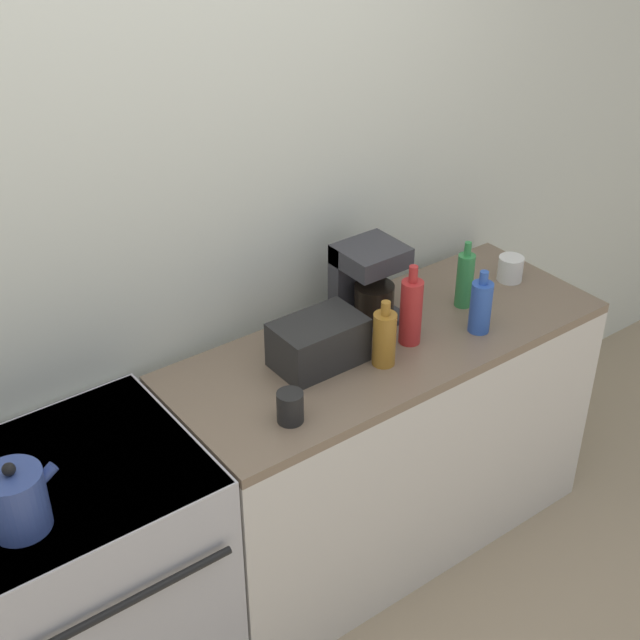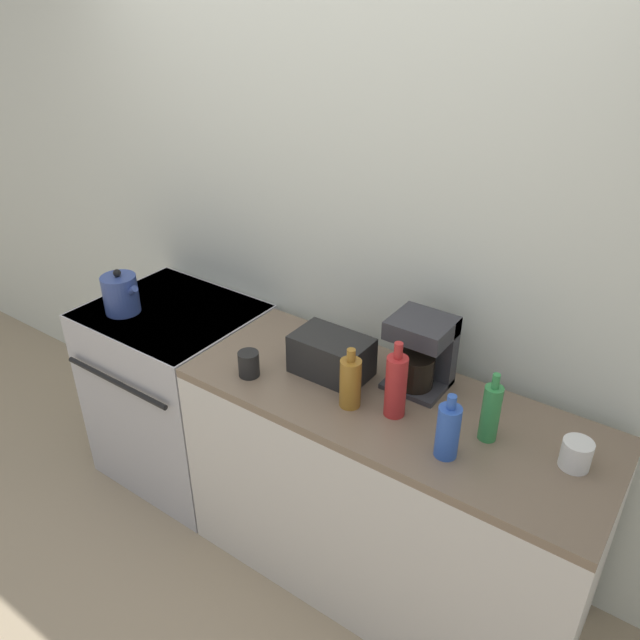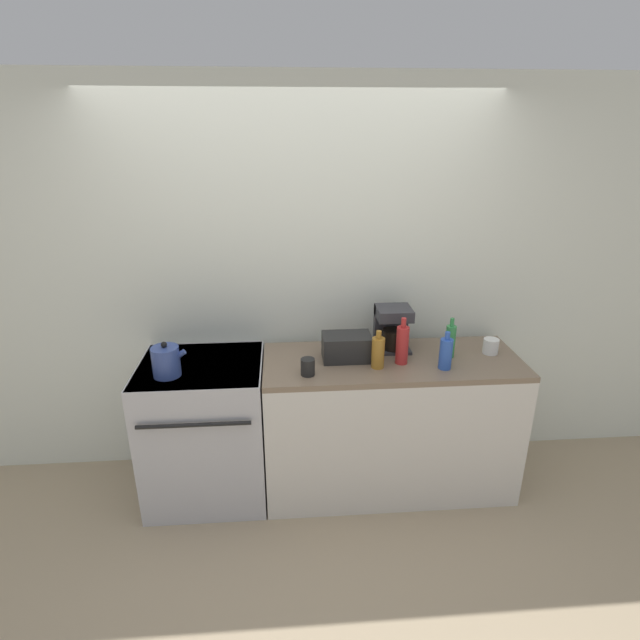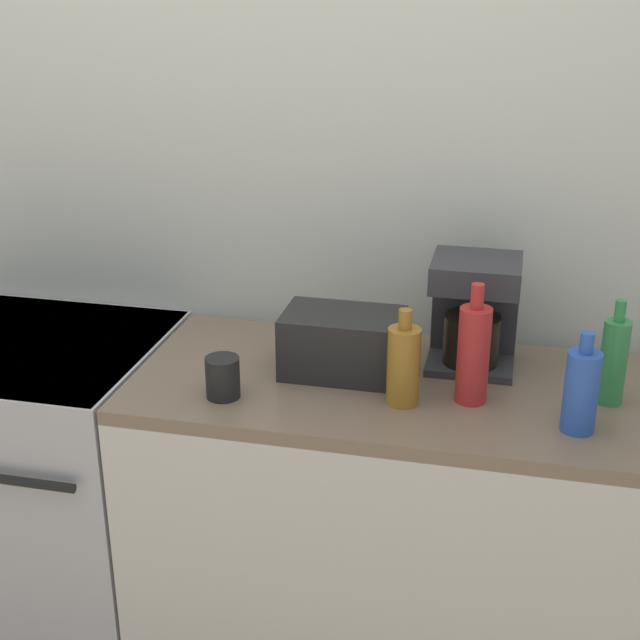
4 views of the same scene
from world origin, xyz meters
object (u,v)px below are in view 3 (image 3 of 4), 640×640
kettle (166,361)px  cup_black (308,367)px  bottle_amber (378,352)px  bottle_red (402,344)px  stove (206,428)px  cup_white (491,346)px  bottle_green (450,341)px  coffee_maker (392,327)px  toaster (347,347)px  bottle_blue (446,353)px

kettle → cup_black: bearing=-3.9°
bottle_amber → bottle_red: bottle_red is taller
stove → cup_white: 1.90m
stove → bottle_amber: (1.07, -0.12, 0.55)m
bottle_amber → bottle_green: bearing=13.4°
stove → coffee_maker: (1.22, 0.15, 0.60)m
bottle_amber → cup_white: bearing=10.7°
toaster → bottle_red: (0.33, -0.08, 0.04)m
bottle_amber → coffee_maker: bearing=62.1°
bottle_amber → bottle_blue: bottle_amber is taller
kettle → bottle_blue: bottle_blue is taller
stove → toaster: toaster is taller
bottle_blue → bottle_green: bottle_green is taller
bottle_blue → cup_black: size_ratio=2.31×
bottle_red → bottle_green: size_ratio=1.14×
bottle_blue → cup_white: bottle_blue is taller
kettle → cup_white: kettle is taller
bottle_red → cup_black: (-0.58, -0.11, -0.07)m
stove → bottle_amber: bearing=-6.4°
cup_black → toaster: bearing=38.0°
bottle_red → toaster: bearing=165.6°
stove → coffee_maker: bearing=7.0°
stove → bottle_red: (1.23, -0.07, 0.58)m
cup_white → cup_black: bearing=-170.0°
cup_black → bottle_blue: bearing=1.5°
bottle_blue → cup_black: bottle_blue is taller
kettle → toaster: 1.08m
kettle → coffee_maker: 1.41m
bottle_red → bottle_green: bearing=11.7°
coffee_maker → cup_white: 0.64m
bottle_red → cup_black: bottle_red is taller
bottle_amber → cup_black: size_ratio=2.32×
cup_black → cup_white: (1.18, 0.21, -0.00)m
bottle_blue → cup_white: (0.36, 0.19, -0.05)m
kettle → coffee_maker: (1.38, 0.28, 0.06)m
stove → bottle_red: size_ratio=3.17×
bottle_amber → bottle_red: size_ratio=0.80×
bottle_amber → cup_black: bearing=-171.2°
kettle → bottle_red: bottle_red is taller
kettle → bottle_green: (1.72, 0.12, 0.02)m
bottle_red → kettle: bearing=-177.7°
kettle → bottle_amber: (1.24, 0.01, 0.01)m
kettle → toaster: (1.07, 0.14, -0.01)m
kettle → bottle_amber: 1.24m
stove → bottle_blue: bottle_blue is taller
stove → bottle_red: bearing=-3.4°
bottle_blue → kettle: bearing=178.8°
coffee_maker → cup_white: size_ratio=2.95×
bottle_red → cup_white: 0.61m
toaster → coffee_maker: coffee_maker is taller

